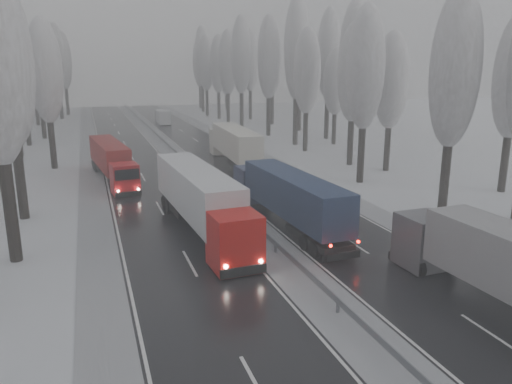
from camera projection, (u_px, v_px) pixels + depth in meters
ground at (386, 361)px, 19.18m from camera, size 260.00×260.00×0.00m
carriageway_right at (260, 182)px, 48.34m from camera, size 7.50×200.00×0.03m
carriageway_left at (150, 191)px, 45.08m from camera, size 7.50×200.00×0.03m
median_slush at (207, 186)px, 46.71m from camera, size 3.00×200.00×0.04m
shoulder_right at (306, 179)px, 49.88m from camera, size 2.40×200.00×0.04m
shoulder_left at (93, 195)px, 43.54m from camera, size 2.40×200.00×0.04m
median_guardrail at (207, 180)px, 46.55m from camera, size 0.12×200.00×0.76m
tree_16 at (455, 70)px, 35.61m from camera, size 3.60×3.60×16.53m
tree_18 at (366, 69)px, 45.86m from camera, size 3.60×3.60×16.58m
tree_19 at (391, 81)px, 51.57m from camera, size 3.60×3.60×14.57m
tree_20 at (354, 74)px, 54.52m from camera, size 3.60×3.60×15.71m
tree_21 at (354, 57)px, 58.43m from camera, size 3.60×3.60×18.62m
tree_22 at (307, 72)px, 63.80m from camera, size 3.60×3.60×15.86m
tree_23 at (336, 82)px, 69.79m from camera, size 3.60×3.60×13.55m
tree_24 at (297, 49)px, 68.32m from camera, size 3.60×3.60×20.49m
tree_25 at (329, 55)px, 74.31m from camera, size 3.60×3.60×19.44m
tree_26 at (269, 58)px, 77.89m from camera, size 3.60×3.60×18.78m
tree_27 at (300, 63)px, 83.97m from camera, size 3.60×3.60×17.62m
tree_28 at (241, 56)px, 87.19m from camera, size 3.60×3.60×19.62m
tree_29 at (273, 62)px, 93.39m from camera, size 3.60×3.60×18.11m
tree_30 at (228, 63)px, 96.48m from camera, size 3.60×3.60×17.86m
tree_31 at (250, 61)px, 101.88m from camera, size 3.60×3.60×18.58m
tree_32 at (218, 65)px, 103.48m from camera, size 3.60×3.60×17.33m
tree_33 at (228, 74)px, 108.60m from camera, size 3.60×3.60×14.33m
tree_34 at (206, 64)px, 109.67m from camera, size 3.60×3.60×17.63m
tree_35 at (241, 62)px, 116.11m from camera, size 3.60×3.60×18.25m
tree_36 at (202, 57)px, 118.71m from camera, size 3.60×3.60×20.23m
tree_37 at (226, 67)px, 125.16m from camera, size 3.60×3.60×16.37m
tree_38 at (199, 63)px, 129.28m from camera, size 3.60×3.60×17.97m
tree_39 at (207, 68)px, 134.11m from camera, size 3.60×3.60×16.19m
tree_58 at (7, 64)px, 34.28m from camera, size 3.60×3.60×17.21m
tree_62 at (45, 72)px, 52.42m from camera, size 3.60×3.60×16.04m
tree_64 at (12, 75)px, 59.43m from camera, size 3.60×3.60×15.42m
tree_66 at (22, 74)px, 68.33m from camera, size 3.60×3.60×15.23m
tree_67 at (13, 65)px, 71.28m from camera, size 3.60×3.60×17.09m
tree_68 at (37, 67)px, 74.81m from camera, size 3.60×3.60×16.65m
tree_69 at (4, 56)px, 76.55m from camera, size 3.60×3.60×19.35m
tree_70 at (44, 65)px, 84.07m from camera, size 3.60×3.60×17.09m
tree_71 at (15, 56)px, 85.86m from camera, size 3.60×3.60×19.61m
tree_72 at (33, 72)px, 92.15m from camera, size 3.60×3.60×15.11m
tree_73 at (17, 65)px, 94.59m from camera, size 3.60×3.60×17.22m
tree_74 at (56, 57)px, 102.54m from camera, size 3.60×3.60×19.68m
tree_75 at (11, 61)px, 103.54m from camera, size 3.60×3.60×18.60m
tree_76 at (64, 61)px, 111.65m from camera, size 3.60×3.60×18.55m
tree_77 at (39, 73)px, 114.24m from camera, size 3.60×3.60×14.32m
tree_78 at (48, 58)px, 116.45m from camera, size 3.60×3.60×19.55m
tree_79 at (38, 65)px, 119.65m from camera, size 3.60×3.60×17.07m
truck_blue_box at (287, 195)px, 34.78m from camera, size 3.15×15.22×3.88m
truck_cream_box at (233, 143)px, 56.57m from camera, size 3.40×16.57×4.22m
box_truck_distant at (163, 117)px, 96.35m from camera, size 2.32×7.22×2.68m
truck_red_white at (201, 198)px, 33.10m from camera, size 3.53×16.70×4.25m
truck_red_red at (111, 159)px, 48.98m from camera, size 3.78×14.29×3.63m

